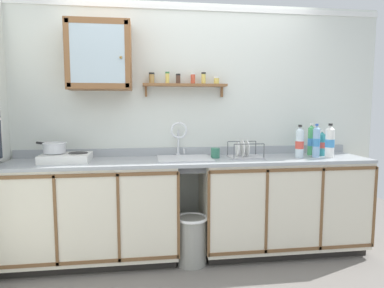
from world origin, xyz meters
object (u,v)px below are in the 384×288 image
(dish_rack, at_px, (244,154))
(mug, at_px, (215,153))
(bottle_soda_green_4, at_px, (311,140))
(sink, at_px, (184,160))
(bottle_water_blue_0, at_px, (316,142))
(bottle_detergent_teal_2, at_px, (322,144))
(bottle_opaque_white_1, at_px, (330,142))
(saucepan, at_px, (54,147))
(bottle_water_clear_3, at_px, (300,143))
(trash_bin, at_px, (192,239))
(hot_plate_stove, at_px, (66,158))
(wall_cabinet, at_px, (99,56))

(dish_rack, distance_m, mug, 0.28)
(bottle_soda_green_4, bearing_deg, sink, -176.79)
(bottle_water_blue_0, height_order, dish_rack, bottle_water_blue_0)
(bottle_detergent_teal_2, bearing_deg, sink, -179.46)
(bottle_water_blue_0, xyz_separation_m, bottle_detergent_teal_2, (0.11, 0.09, -0.03))
(dish_rack, bearing_deg, bottle_opaque_white_1, -8.39)
(saucepan, height_order, bottle_water_blue_0, bottle_water_blue_0)
(sink, xyz_separation_m, bottle_water_clear_3, (1.11, -0.07, 0.15))
(saucepan, height_order, trash_bin, saucepan)
(hot_plate_stove, distance_m, dish_rack, 1.64)
(dish_rack, bearing_deg, bottle_soda_green_4, 6.77)
(mug, bearing_deg, bottle_water_clear_3, -5.70)
(hot_plate_stove, relative_size, bottle_detergent_teal_2, 1.62)
(hot_plate_stove, distance_m, mug, 1.36)
(hot_plate_stove, relative_size, trash_bin, 0.94)
(bottle_water_blue_0, height_order, bottle_water_clear_3, bottle_water_blue_0)
(bottle_opaque_white_1, xyz_separation_m, bottle_detergent_teal_2, (-0.00, 0.14, -0.03))
(bottle_water_blue_0, bearing_deg, dish_rack, 174.27)
(bottle_detergent_teal_2, height_order, dish_rack, bottle_detergent_teal_2)
(bottle_soda_green_4, distance_m, trash_bin, 1.55)
(sink, xyz_separation_m, bottle_water_blue_0, (1.28, -0.08, 0.16))
(bottle_opaque_white_1, distance_m, bottle_detergent_teal_2, 0.15)
(bottle_water_clear_3, relative_size, wall_cabinet, 0.51)
(sink, relative_size, hot_plate_stove, 1.19)
(bottle_water_blue_0, height_order, bottle_detergent_teal_2, bottle_water_blue_0)
(bottle_soda_green_4, bearing_deg, trash_bin, -167.30)
(bottle_opaque_white_1, relative_size, bottle_water_clear_3, 1.04)
(sink, distance_m, mug, 0.31)
(bottle_water_blue_0, bearing_deg, bottle_water_clear_3, 177.31)
(saucepan, xyz_separation_m, bottle_detergent_teal_2, (2.55, 0.02, -0.01))
(dish_rack, bearing_deg, wall_cabinet, 174.78)
(bottle_opaque_white_1, relative_size, wall_cabinet, 0.53)
(bottle_detergent_teal_2, distance_m, wall_cabinet, 2.30)
(hot_plate_stove, relative_size, wall_cabinet, 0.67)
(bottle_opaque_white_1, bearing_deg, bottle_soda_green_4, 112.76)
(mug, distance_m, wall_cabinet, 1.40)
(bottle_opaque_white_1, relative_size, bottle_detergent_teal_2, 1.27)
(wall_cabinet, bearing_deg, sink, -8.25)
(bottle_soda_green_4, bearing_deg, mug, -176.20)
(mug, height_order, trash_bin, mug)
(bottle_water_clear_3, xyz_separation_m, trash_bin, (-1.06, -0.14, -0.85))
(bottle_opaque_white_1, bearing_deg, wall_cabinet, 173.59)
(dish_rack, bearing_deg, bottle_water_blue_0, -5.73)
(hot_plate_stove, xyz_separation_m, trash_bin, (1.10, -0.17, -0.75))
(hot_plate_stove, bearing_deg, bottle_soda_green_4, 2.63)
(bottle_opaque_white_1, xyz_separation_m, wall_cabinet, (-2.15, 0.24, 0.80))
(bottle_water_clear_3, distance_m, wall_cabinet, 2.04)
(bottle_water_blue_0, bearing_deg, mug, 174.81)
(sink, bearing_deg, wall_cabinet, 171.75)
(wall_cabinet, bearing_deg, bottle_soda_green_4, -1.03)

